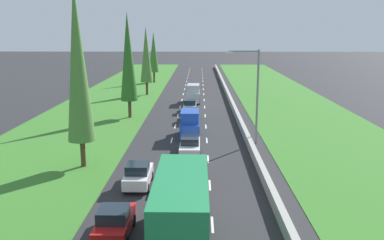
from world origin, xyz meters
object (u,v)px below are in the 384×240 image
at_px(silver_van_centre_lane, 193,94).
at_px(poplar_tree_third, 128,57).
at_px(silver_hatchback_centre_lane, 190,106).
at_px(poplar_tree_fourth, 146,55).
at_px(teal_sedan_centre_lane, 192,115).
at_px(green_box_truck_centre_lane, 182,210).
at_px(red_hatchback_left_lane, 115,222).
at_px(red_hatchback_centre_lane, 182,174).
at_px(street_light_mast, 254,90).
at_px(poplar_tree_fifth, 154,52).
at_px(white_hatchback_left_lane, 138,175).
at_px(poplar_tree_second, 78,64).
at_px(white_sedan_centre_lane, 190,146).
at_px(blue_van_centre_lane, 190,124).

height_order(silver_van_centre_lane, poplar_tree_third, poplar_tree_third).
xyz_separation_m(silver_hatchback_centre_lane, poplar_tree_fourth, (-7.64, 14.94, 5.88)).
relative_size(teal_sedan_centre_lane, poplar_tree_fourth, 0.40).
bearing_deg(poplar_tree_third, green_box_truck_centre_lane, -75.98).
height_order(poplar_tree_third, poplar_tree_fourth, poplar_tree_third).
relative_size(red_hatchback_left_lane, red_hatchback_centre_lane, 1.00).
distance_m(red_hatchback_centre_lane, teal_sedan_centre_lane, 20.71).
relative_size(silver_van_centre_lane, street_light_mast, 0.54).
bearing_deg(street_light_mast, poplar_tree_fourth, 114.82).
distance_m(red_hatchback_left_lane, poplar_tree_fifth, 65.70).
xyz_separation_m(white_hatchback_left_lane, street_light_mast, (9.39, 11.19, 4.40)).
height_order(teal_sedan_centre_lane, poplar_tree_fifth, poplar_tree_fifth).
relative_size(silver_hatchback_centre_lane, poplar_tree_fifth, 0.38).
bearing_deg(poplar_tree_fifth, green_box_truck_centre_lane, -82.60).
xyz_separation_m(green_box_truck_centre_lane, poplar_tree_third, (-7.88, 31.55, 5.34)).
relative_size(teal_sedan_centre_lane, street_light_mast, 0.50).
xyz_separation_m(red_hatchback_centre_lane, poplar_tree_fourth, (-7.67, 41.15, 5.88)).
height_order(white_hatchback_left_lane, poplar_tree_second, poplar_tree_second).
xyz_separation_m(green_box_truck_centre_lane, silver_van_centre_lane, (-0.07, 42.31, -0.78)).
bearing_deg(poplar_tree_second, silver_hatchback_centre_lane, 70.19).
height_order(red_hatchback_left_lane, poplar_tree_fourth, poplar_tree_fourth).
bearing_deg(red_hatchback_centre_lane, poplar_tree_third, 108.28).
bearing_deg(poplar_tree_fifth, white_sedan_centre_lane, -80.27).
distance_m(teal_sedan_centre_lane, white_hatchback_left_lane, 21.29).
distance_m(white_hatchback_left_lane, silver_hatchback_centre_lane, 26.70).
distance_m(red_hatchback_centre_lane, poplar_tree_second, 11.62).
bearing_deg(red_hatchback_left_lane, poplar_tree_fourth, 95.19).
relative_size(green_box_truck_centre_lane, white_sedan_centre_lane, 2.09).
distance_m(red_hatchback_centre_lane, white_hatchback_left_lane, 3.07).
xyz_separation_m(poplar_tree_fourth, poplar_tree_fifth, (-0.60, 16.61, -0.48)).
bearing_deg(poplar_tree_fifth, red_hatchback_left_lane, -85.60).
bearing_deg(green_box_truck_centre_lane, teal_sedan_centre_lane, 90.20).
xyz_separation_m(poplar_tree_second, poplar_tree_fourth, (0.42, 37.31, -1.52)).
relative_size(red_hatchback_centre_lane, poplar_tree_second, 0.27).
distance_m(green_box_truck_centre_lane, red_hatchback_centre_lane, 8.98).
bearing_deg(white_sedan_centre_lane, silver_van_centre_lane, 90.19).
distance_m(silver_van_centre_lane, street_light_mast, 23.68).
distance_m(white_hatchback_left_lane, poplar_tree_third, 24.36).
xyz_separation_m(blue_van_centre_lane, silver_van_centre_lane, (0.06, 20.28, 0.00)).
bearing_deg(street_light_mast, blue_van_centre_lane, 159.35).
bearing_deg(blue_van_centre_lane, red_hatchback_left_lane, -99.59).
bearing_deg(red_hatchback_centre_lane, poplar_tree_fifth, 98.14).
relative_size(white_sedan_centre_lane, silver_hatchback_centre_lane, 1.15).
height_order(red_hatchback_left_lane, teal_sedan_centre_lane, red_hatchback_left_lane).
relative_size(teal_sedan_centre_lane, silver_hatchback_centre_lane, 1.15).
bearing_deg(white_sedan_centre_lane, poplar_tree_third, 117.07).
relative_size(red_hatchback_left_lane, white_sedan_centre_lane, 0.87).
distance_m(white_sedan_centre_lane, white_hatchback_left_lane, 8.32).
bearing_deg(poplar_tree_fourth, teal_sedan_centre_lane, -68.75).
xyz_separation_m(white_sedan_centre_lane, white_hatchback_left_lane, (-3.45, -7.57, 0.02)).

